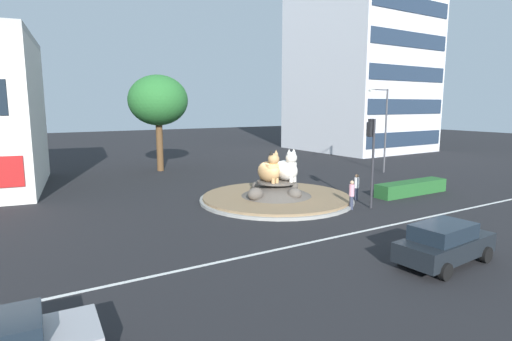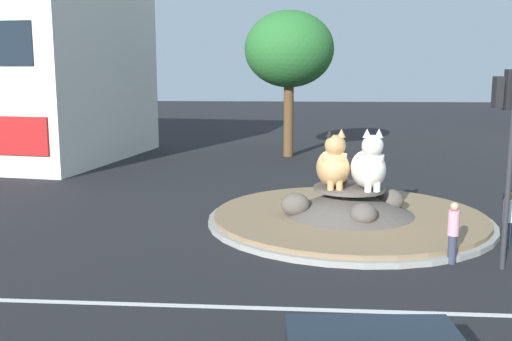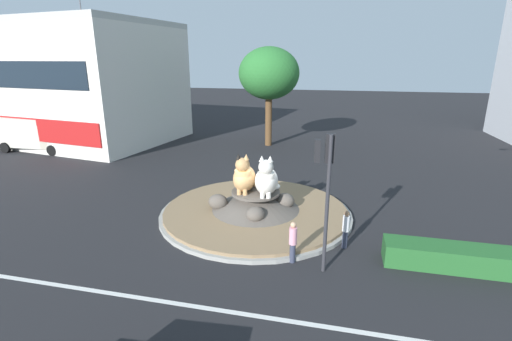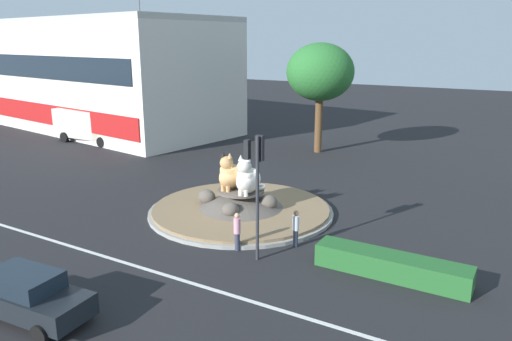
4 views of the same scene
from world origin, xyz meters
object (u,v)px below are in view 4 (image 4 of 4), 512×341
at_px(shophouse_block, 106,75).
at_px(broadleaf_tree_behind_island, 320,73).
at_px(cat_statue_calico, 230,175).
at_px(cat_statue_white, 248,179).
at_px(pedestrian_pink_shirt, 237,230).
at_px(traffic_light_mast, 257,170).
at_px(pedestrian_white_shirt, 296,227).
at_px(sedan_on_far_lane, 28,295).
at_px(delivery_box_truck, 88,125).

xyz_separation_m(shophouse_block, broadleaf_tree_behind_island, (23.38, 0.66, 0.96)).
relative_size(cat_statue_calico, broadleaf_tree_behind_island, 0.24).
relative_size(cat_statue_white, shophouse_block, 0.08).
distance_m(cat_statue_calico, cat_statue_white, 1.21).
height_order(cat_statue_white, pedestrian_pink_shirt, cat_statue_white).
bearing_deg(pedestrian_pink_shirt, traffic_light_mast, 171.65).
distance_m(pedestrian_white_shirt, sedan_on_far_lane, 10.98).
relative_size(cat_statue_calico, pedestrian_pink_shirt, 1.24).
bearing_deg(shophouse_block, sedan_on_far_lane, -38.91).
xyz_separation_m(pedestrian_pink_shirt, delivery_box_truck, (-24.44, 13.17, 0.67)).
xyz_separation_m(cat_statue_white, broadleaf_tree_behind_island, (-3.07, 16.07, 4.42)).
bearing_deg(cat_statue_calico, pedestrian_pink_shirt, 32.00).
distance_m(cat_statue_calico, delivery_box_truck, 23.22).
bearing_deg(cat_statue_calico, pedestrian_white_shirt, 59.57).
height_order(cat_statue_white, sedan_on_far_lane, cat_statue_white).
height_order(cat_statue_white, pedestrian_white_shirt, cat_statue_white).
xyz_separation_m(cat_statue_white, pedestrian_pink_shirt, (1.86, -3.93, -1.12)).
bearing_deg(delivery_box_truck, sedan_on_far_lane, -45.73).
height_order(broadleaf_tree_behind_island, pedestrian_pink_shirt, broadleaf_tree_behind_island).
bearing_deg(cat_statue_calico, sedan_on_far_lane, -4.22).
bearing_deg(shophouse_block, cat_statue_white, -21.83).
bearing_deg(pedestrian_pink_shirt, cat_statue_calico, -47.74).
relative_size(cat_statue_calico, delivery_box_truck, 0.30).
height_order(shophouse_block, sedan_on_far_lane, shophouse_block).
height_order(broadleaf_tree_behind_island, delivery_box_truck, broadleaf_tree_behind_island).
xyz_separation_m(broadleaf_tree_behind_island, pedestrian_pink_shirt, (4.93, -20.00, -5.54)).
bearing_deg(sedan_on_far_lane, cat_statue_white, 80.38).
xyz_separation_m(traffic_light_mast, shophouse_block, (-29.46, 19.63, 1.65)).
relative_size(cat_statue_calico, pedestrian_white_shirt, 1.26).
bearing_deg(sedan_on_far_lane, pedestrian_pink_shirt, 65.52).
relative_size(cat_statue_calico, shophouse_block, 0.08).
distance_m(cat_statue_white, pedestrian_pink_shirt, 4.49).
relative_size(pedestrian_pink_shirt, delivery_box_truck, 0.24).
distance_m(broadleaf_tree_behind_island, pedestrian_white_shirt, 20.39).
bearing_deg(pedestrian_pink_shirt, pedestrian_white_shirt, -135.08).
bearing_deg(cat_statue_calico, cat_statue_white, 76.46).
bearing_deg(broadleaf_tree_behind_island, traffic_light_mast, -73.32).
xyz_separation_m(cat_statue_calico, sedan_on_far_lane, (0.08, -12.24, -1.19)).
bearing_deg(pedestrian_pink_shirt, shophouse_block, -28.65).
distance_m(cat_statue_white, broadleaf_tree_behind_island, 16.95).
xyz_separation_m(pedestrian_pink_shirt, sedan_on_far_lane, (-2.98, -8.12, -0.09)).
relative_size(sedan_on_far_lane, delivery_box_truck, 0.63).
relative_size(broadleaf_tree_behind_island, delivery_box_truck, 1.24).
bearing_deg(pedestrian_white_shirt, cat_statue_calico, 58.12).
bearing_deg(broadleaf_tree_behind_island, pedestrian_white_shirt, -69.23).
relative_size(cat_statue_calico, traffic_light_mast, 0.41).
distance_m(cat_statue_calico, shophouse_block, 29.69).
relative_size(cat_statue_calico, cat_statue_white, 0.97).
bearing_deg(broadleaf_tree_behind_island, shophouse_block, -178.37).
bearing_deg(broadleaf_tree_behind_island, cat_statue_calico, -83.27).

